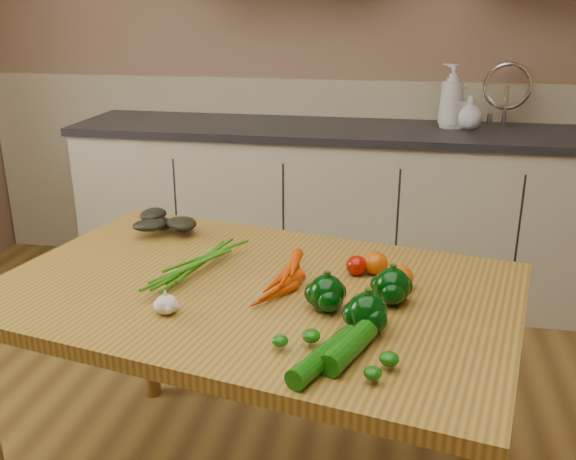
% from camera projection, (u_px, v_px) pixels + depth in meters
% --- Properties ---
extents(room, '(4.04, 5.04, 2.64)m').
position_uv_depth(room, '(161.00, 133.00, 1.33)').
color(room, brown).
rests_on(room, ground).
extents(counter_run, '(2.84, 0.64, 1.14)m').
position_uv_depth(counter_run, '(348.00, 209.00, 3.42)').
color(counter_run, '#B0AB93').
rests_on(counter_run, ground).
extents(table, '(1.57, 1.17, 0.76)m').
position_uv_depth(table, '(254.00, 313.00, 1.81)').
color(table, olive).
rests_on(table, ground).
extents(soap_bottle_a, '(0.17, 0.17, 0.32)m').
position_uv_depth(soap_bottle_a, '(452.00, 96.00, 3.20)').
color(soap_bottle_a, silver).
rests_on(soap_bottle_a, counter_run).
extents(soap_bottle_b, '(0.13, 0.12, 0.20)m').
position_uv_depth(soap_bottle_b, '(458.00, 108.00, 3.22)').
color(soap_bottle_b, silver).
rests_on(soap_bottle_b, counter_run).
extents(soap_bottle_c, '(0.13, 0.13, 0.17)m').
position_uv_depth(soap_bottle_c, '(470.00, 112.00, 3.19)').
color(soap_bottle_c, silver).
rests_on(soap_bottle_c, counter_run).
extents(carrot_bunch, '(0.30, 0.25, 0.07)m').
position_uv_depth(carrot_bunch, '(255.00, 271.00, 1.79)').
color(carrot_bunch, '#C74004').
rests_on(carrot_bunch, table).
extents(leafy_greens, '(0.20, 0.18, 0.10)m').
position_uv_depth(leafy_greens, '(164.00, 220.00, 2.16)').
color(leafy_greens, black).
rests_on(leafy_greens, table).
extents(garlic_bulb, '(0.06, 0.06, 0.05)m').
position_uv_depth(garlic_bulb, '(166.00, 304.00, 1.61)').
color(garlic_bulb, silver).
rests_on(garlic_bulb, table).
extents(pepper_a, '(0.09, 0.09, 0.09)m').
position_uv_depth(pepper_a, '(327.00, 294.00, 1.62)').
color(pepper_a, black).
rests_on(pepper_a, table).
extents(pepper_b, '(0.10, 0.10, 0.10)m').
position_uv_depth(pepper_b, '(392.00, 286.00, 1.66)').
color(pepper_b, black).
rests_on(pepper_b, table).
extents(pepper_c, '(0.10, 0.10, 0.10)m').
position_uv_depth(pepper_c, '(367.00, 312.00, 1.52)').
color(pepper_c, black).
rests_on(pepper_c, table).
extents(tomato_a, '(0.06, 0.06, 0.06)m').
position_uv_depth(tomato_a, '(357.00, 265.00, 1.84)').
color(tomato_a, '#960D02').
rests_on(tomato_a, table).
extents(tomato_b, '(0.07, 0.07, 0.07)m').
position_uv_depth(tomato_b, '(376.00, 263.00, 1.85)').
color(tomato_b, '#B94A04').
rests_on(tomato_b, table).
extents(tomato_c, '(0.07, 0.07, 0.07)m').
position_uv_depth(tomato_c, '(400.00, 277.00, 1.75)').
color(tomato_c, '#B94A04').
rests_on(tomato_c, table).
extents(zucchini_a, '(0.12, 0.20, 0.05)m').
position_uv_depth(zucchini_a, '(349.00, 347.00, 1.41)').
color(zucchini_a, '#0D4D08').
rests_on(zucchini_a, table).
extents(zucchini_b, '(0.14, 0.23, 0.05)m').
position_uv_depth(zucchini_b, '(324.00, 356.00, 1.38)').
color(zucchini_b, '#0D4D08').
rests_on(zucchini_b, table).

